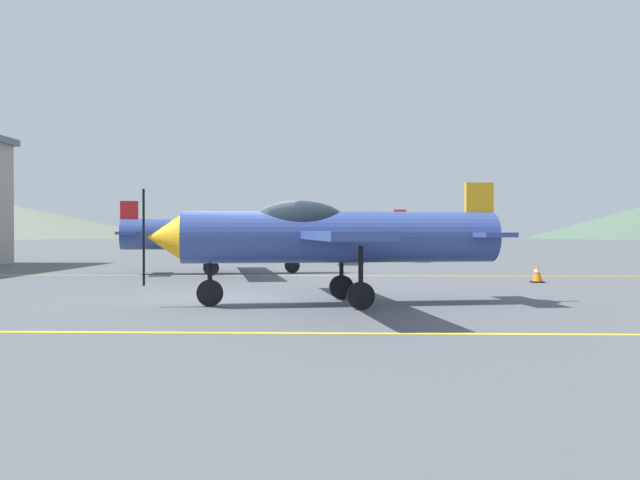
{
  "coord_description": "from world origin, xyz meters",
  "views": [
    {
      "loc": [
        2.21,
        -15.62,
        1.55
      ],
      "look_at": [
        1.42,
        10.0,
        1.2
      ],
      "focal_mm": 39.97,
      "sensor_mm": 36.0,
      "label": 1
    }
  ],
  "objects_px": {
    "airplane_mid": "(224,233)",
    "airplane_far": "(333,232)",
    "traffic_cone_front": "(537,273)",
    "airplane_near": "(328,235)"
  },
  "relations": [
    {
      "from": "airplane_far",
      "to": "traffic_cone_front",
      "type": "bearing_deg",
      "value": -66.2
    },
    {
      "from": "airplane_far",
      "to": "traffic_cone_front",
      "type": "height_order",
      "value": "airplane_far"
    },
    {
      "from": "airplane_mid",
      "to": "airplane_far",
      "type": "relative_size",
      "value": 1.0
    },
    {
      "from": "airplane_near",
      "to": "traffic_cone_front",
      "type": "distance_m",
      "value": 8.94
    },
    {
      "from": "airplane_mid",
      "to": "traffic_cone_front",
      "type": "bearing_deg",
      "value": -21.74
    },
    {
      "from": "airplane_far",
      "to": "traffic_cone_front",
      "type": "distance_m",
      "value": 15.47
    },
    {
      "from": "airplane_near",
      "to": "traffic_cone_front",
      "type": "xyz_separation_m",
      "value": [
        6.09,
        6.44,
        -1.16
      ]
    },
    {
      "from": "traffic_cone_front",
      "to": "airplane_near",
      "type": "bearing_deg",
      "value": -133.4
    },
    {
      "from": "airplane_mid",
      "to": "airplane_far",
      "type": "bearing_deg",
      "value": 69.63
    },
    {
      "from": "airplane_far",
      "to": "airplane_near",
      "type": "bearing_deg",
      "value": -89.63
    }
  ]
}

